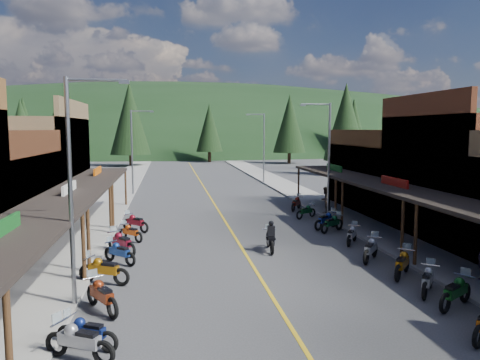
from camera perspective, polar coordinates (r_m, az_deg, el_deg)
name	(u,v)px	position (r m, az deg, el deg)	size (l,w,h in m)	color
ground	(246,254)	(23.74, 0.69, -9.04)	(220.00, 220.00, 0.00)	#38383A
centerline	(210,197)	(43.21, -3.66, -2.08)	(0.15, 90.00, 0.01)	gold
sidewalk_west	(113,198)	(43.32, -15.21, -2.18)	(3.40, 94.00, 0.15)	gray
sidewalk_east	(301,194)	(44.80, 7.50, -1.74)	(3.40, 94.00, 0.15)	gray
shop_west_3	(21,169)	(35.44, -25.15, 1.23)	(10.90, 10.20, 8.20)	brown
shop_east_2	(478,177)	(30.08, 26.98, 0.34)	(10.90, 9.00, 8.20)	#562B19
shop_east_3	(396,177)	(38.32, 18.50, 0.35)	(10.90, 10.20, 6.20)	#4C2D16
streetlight_0	(74,182)	(16.99, -19.53, -0.19)	(2.16, 0.18, 8.00)	gray
streetlight_1	(133,148)	(44.74, -12.86, 3.79)	(2.16, 0.18, 8.00)	gray
streetlight_2	(327,155)	(32.46, 10.55, 2.97)	(2.16, 0.18, 8.00)	gray
streetlight_3	(263,145)	(53.69, 2.78, 4.33)	(2.16, 0.18, 8.00)	gray
ridge_hill	(180,148)	(157.75, -7.38, 3.93)	(310.00, 140.00, 60.00)	black
pine_1	(59,124)	(94.78, -21.21, 6.42)	(5.88, 5.88, 12.50)	black
pine_2	(130,118)	(80.85, -13.28, 7.31)	(6.72, 6.72, 14.00)	black
pine_3	(209,128)	(88.92, -3.76, 6.38)	(5.04, 5.04, 11.00)	black
pine_4	(290,123)	(85.41, 6.06, 6.87)	(5.88, 5.88, 12.50)	black
pine_5	(349,121)	(101.86, 13.12, 7.07)	(6.72, 6.72, 14.00)	black
pine_6	(422,128)	(99.86, 21.27, 5.96)	(5.04, 5.04, 11.00)	black
pine_7	(24,124)	(102.56, -24.88, 6.22)	(5.88, 5.88, 12.50)	black
pine_8	(21,131)	(65.19, -25.11, 5.42)	(4.48, 4.48, 10.00)	black
pine_9	(353,128)	(73.06, 13.67, 6.17)	(4.93, 4.93, 10.80)	black
pine_10	(70,125)	(73.97, -19.97, 6.29)	(5.38, 5.38, 11.60)	black
pine_11	(346,122)	(65.08, 12.77, 6.92)	(5.82, 5.82, 12.40)	black
bike_west_3	(79,339)	(13.99, -19.01, -17.89)	(0.72, 2.17, 1.24)	#939297
bike_west_4	(87,331)	(14.61, -18.17, -17.06)	(0.65, 1.94, 1.11)	navy
bike_west_5	(102,294)	(17.11, -16.50, -13.16)	(0.76, 2.27, 1.30)	maroon
bike_west_6	(104,269)	(19.99, -16.27, -10.32)	(0.75, 2.25, 1.29)	#985D0A
bike_west_7	(120,251)	(22.67, -14.48, -8.42)	(0.69, 2.07, 1.18)	navy
bike_west_8	(121,242)	(24.30, -14.25, -7.29)	(0.76, 2.28, 1.31)	maroon
bike_west_9	(131,232)	(26.98, -13.20, -6.13)	(0.64, 1.92, 1.10)	#C0430D
bike_west_10	(135,222)	(29.36, -12.64, -4.98)	(0.72, 2.17, 1.24)	maroon
bike_east_4	(456,290)	(18.42, 24.81, -12.13)	(0.74, 2.22, 1.27)	#0E4615
bike_east_5	(428,279)	(19.49, 21.91, -11.11)	(0.69, 2.08, 1.19)	#A2A4A8
bike_east_6	(402,262)	(21.25, 19.19, -9.45)	(0.74, 2.22, 1.27)	#AA650C
bike_east_7	(371,248)	(23.27, 15.64, -7.98)	(0.74, 2.21, 1.26)	#9F9FA5
bike_east_8	(352,234)	(26.36, 13.48, -6.40)	(0.66, 1.97, 1.13)	#A6A7AC
bike_east_9	(332,222)	(29.09, 11.16, -5.09)	(0.70, 2.09, 1.20)	#0C3F20
bike_east_10	(326,219)	(29.86, 10.46, -4.74)	(0.72, 2.17, 1.24)	navy
bike_east_11	(306,211)	(33.18, 8.06, -3.71)	(0.64, 1.93, 1.10)	#0D431D
bike_east_12	(296,203)	(36.29, 6.87, -2.75)	(0.71, 2.12, 1.21)	#64160D
rider_on_bike	(270,239)	(24.22, 3.71, -7.14)	(0.91, 2.21, 1.64)	black
pedestrian_east_b	(325,200)	(34.75, 10.34, -2.38)	(0.93, 0.53, 1.91)	brown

